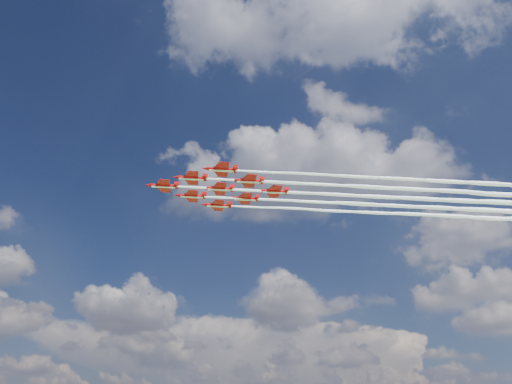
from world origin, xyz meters
TOP-DOWN VIEW (x-y plane):
  - jet_lead at (45.97, 12.89)m, footprint 119.27×52.14m
  - jet_row2_port at (56.78, 10.25)m, footprint 119.27×52.14m
  - jet_row2_starb at (51.78, 22.38)m, footprint 119.27×52.14m
  - jet_row3_port at (67.58, 7.61)m, footprint 119.27×52.14m
  - jet_row3_centre at (62.58, 19.73)m, footprint 119.27×52.14m
  - jet_row3_starb at (57.59, 31.86)m, footprint 119.27×52.14m
  - jet_row4_port at (73.38, 17.09)m, footprint 119.27×52.14m
  - jet_row4_starb at (68.39, 29.22)m, footprint 119.27×52.14m
  - jet_tail at (79.19, 26.58)m, footprint 119.27×52.14m

SIDE VIEW (x-z plane):
  - jet_lead at x=45.97m, z-range 74.94..77.65m
  - jet_row2_port at x=56.78m, z-range 74.94..77.65m
  - jet_row2_starb at x=51.78m, z-range 74.94..77.65m
  - jet_row3_port at x=67.58m, z-range 74.94..77.65m
  - jet_row3_centre at x=62.58m, z-range 74.94..77.65m
  - jet_row3_starb at x=57.59m, z-range 74.94..77.65m
  - jet_row4_port at x=73.38m, z-range 74.94..77.65m
  - jet_row4_starb at x=68.39m, z-range 74.94..77.65m
  - jet_tail at x=79.19m, z-range 74.94..77.65m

